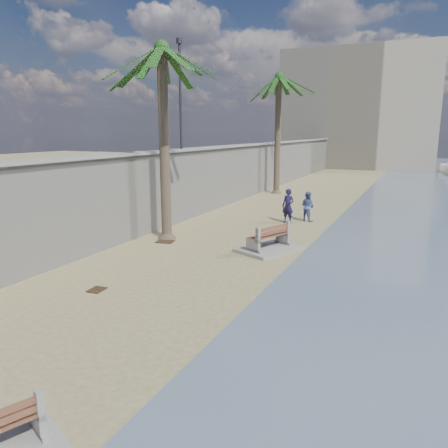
% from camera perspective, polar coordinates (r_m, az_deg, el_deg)
% --- Properties ---
extents(ground_plane, '(140.00, 140.00, 0.00)m').
position_cam_1_polar(ground_plane, '(10.13, -14.52, -14.55)').
color(ground_plane, '#9B8D5F').
extents(seawall, '(0.45, 70.00, 3.50)m').
position_cam_1_polar(seawall, '(29.25, 2.25, 6.70)').
color(seawall, gray).
rests_on(seawall, ground_plane).
extents(wall_cap, '(0.80, 70.00, 0.12)m').
position_cam_1_polar(wall_cap, '(29.14, 2.28, 10.23)').
color(wall_cap, gray).
rests_on(wall_cap, seawall).
extents(end_building, '(18.00, 12.00, 14.00)m').
position_cam_1_polar(end_building, '(59.51, 17.50, 13.95)').
color(end_building, '#B7AA93').
rests_on(end_building, ground_plane).
extents(bench_far, '(2.35, 2.75, 0.97)m').
position_cam_1_polar(bench_far, '(16.66, 5.82, -2.07)').
color(bench_far, gray).
rests_on(bench_far, ground_plane).
extents(palm_mid, '(5.00, 5.00, 8.54)m').
position_cam_1_polar(palm_mid, '(18.43, -8.13, 21.50)').
color(palm_mid, brown).
rests_on(palm_mid, ground_plane).
extents(palm_back, '(5.00, 5.00, 9.09)m').
position_cam_1_polar(palm_back, '(32.27, 7.22, 18.33)').
color(palm_back, brown).
rests_on(palm_back, ground_plane).
extents(streetlight, '(0.28, 0.28, 5.12)m').
position_cam_1_polar(streetlight, '(22.00, -5.75, 17.66)').
color(streetlight, '#2D2D33').
rests_on(streetlight, wall_cap).
extents(person_a, '(0.80, 0.63, 1.96)m').
position_cam_1_polar(person_a, '(21.72, 8.37, 2.67)').
color(person_a, '#19153A').
rests_on(person_a, ground_plane).
extents(person_b, '(0.99, 0.89, 1.68)m').
position_cam_1_polar(person_b, '(22.38, 10.85, 2.49)').
color(person_b, '#495897').
rests_on(person_b, ground_plane).
extents(debris_c, '(0.81, 0.70, 0.03)m').
position_cam_1_polar(debris_c, '(18.14, -7.69, -2.29)').
color(debris_c, '#382616').
rests_on(debris_c, ground_plane).
extents(debris_d, '(0.45, 0.54, 0.03)m').
position_cam_1_polar(debris_d, '(13.17, -16.28, -8.24)').
color(debris_d, '#382616').
rests_on(debris_d, ground_plane).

